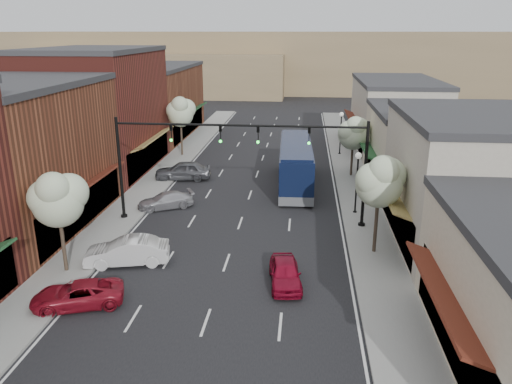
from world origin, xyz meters
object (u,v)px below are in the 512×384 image
(signal_mast_right, at_px, (328,158))
(coach_bus, at_px, (296,163))
(tree_left_far, at_px, (181,111))
(signal_mast_left, at_px, (154,154))
(tree_left_near, at_px, (58,198))
(tree_right_far, at_px, (354,132))
(lamp_post_near, at_px, (357,173))
(tree_right_near, at_px, (380,180))
(red_hatchback, at_px, (285,273))
(parked_car_b, at_px, (127,251))
(lamp_post_far, at_px, (341,126))
(parked_car_c, at_px, (166,200))
(parked_car_d, at_px, (183,171))
(parked_car_a, at_px, (78,295))

(signal_mast_right, xyz_separation_m, coach_bus, (-2.16, 8.98, -2.75))
(tree_left_far, bearing_deg, signal_mast_left, -81.65)
(tree_left_near, bearing_deg, tree_right_far, 50.31)
(signal_mast_left, bearing_deg, lamp_post_near, 10.56)
(tree_right_near, distance_m, tree_left_near, 17.08)
(coach_bus, xyz_separation_m, red_hatchback, (-0.12, -17.16, -1.23))
(tree_left_near, height_order, parked_car_b, tree_left_near)
(tree_left_far, distance_m, lamp_post_far, 16.26)
(tree_left_near, bearing_deg, signal_mast_right, 30.14)
(signal_mast_left, distance_m, coach_bus, 13.07)
(parked_car_b, bearing_deg, coach_bus, 137.54)
(tree_left_near, xyz_separation_m, parked_car_c, (2.51, 10.46, -3.64))
(tree_left_near, distance_m, parked_car_b, 4.70)
(coach_bus, height_order, parked_car_d, coach_bus)
(lamp_post_near, bearing_deg, tree_right_far, 86.69)
(parked_car_b, bearing_deg, lamp_post_far, 140.70)
(tree_right_far, bearing_deg, red_hatchback, -103.97)
(parked_car_b, bearing_deg, red_hatchback, 67.33)
(tree_left_far, bearing_deg, parked_car_b, -83.37)
(signal_mast_left, bearing_deg, parked_car_b, -88.04)
(signal_mast_left, xyz_separation_m, tree_right_far, (13.97, 11.95, -0.63))
(tree_left_near, height_order, coach_bus, tree_left_near)
(tree_left_near, relative_size, parked_car_c, 1.42)
(lamp_post_far, bearing_deg, signal_mast_right, -96.22)
(tree_left_far, height_order, coach_bus, tree_left_far)
(signal_mast_left, xyz_separation_m, lamp_post_near, (13.42, 2.50, -1.62))
(coach_bus, distance_m, parked_car_d, 9.74)
(lamp_post_near, relative_size, lamp_post_far, 1.00)
(lamp_post_near, xyz_separation_m, parked_car_b, (-13.19, -9.19, -2.26))
(lamp_post_near, height_order, lamp_post_far, same)
(tree_left_far, relative_size, coach_bus, 0.52)
(tree_right_near, relative_size, parked_car_b, 1.31)
(lamp_post_far, height_order, red_hatchback, lamp_post_far)
(tree_left_far, bearing_deg, red_hatchback, -66.06)
(tree_right_far, relative_size, red_hatchback, 1.44)
(tree_right_near, relative_size, lamp_post_far, 1.34)
(tree_left_far, relative_size, parked_car_d, 1.29)
(parked_car_a, bearing_deg, signal_mast_left, 158.56)
(signal_mast_left, bearing_deg, coach_bus, 44.69)
(tree_right_near, xyz_separation_m, parked_car_c, (-14.09, 6.46, -3.87))
(red_hatchback, bearing_deg, tree_left_far, 106.94)
(signal_mast_right, relative_size, coach_bus, 0.70)
(signal_mast_left, height_order, coach_bus, signal_mast_left)
(signal_mast_right, height_order, red_hatchback, signal_mast_right)
(tree_left_far, distance_m, red_hatchback, 28.85)
(signal_mast_left, bearing_deg, red_hatchback, -42.37)
(lamp_post_near, xyz_separation_m, parked_car_c, (-13.54, -0.10, -2.42))
(parked_car_a, relative_size, parked_car_c, 1.05)
(parked_car_a, bearing_deg, tree_right_far, 129.36)
(tree_right_near, relative_size, parked_car_c, 1.48)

